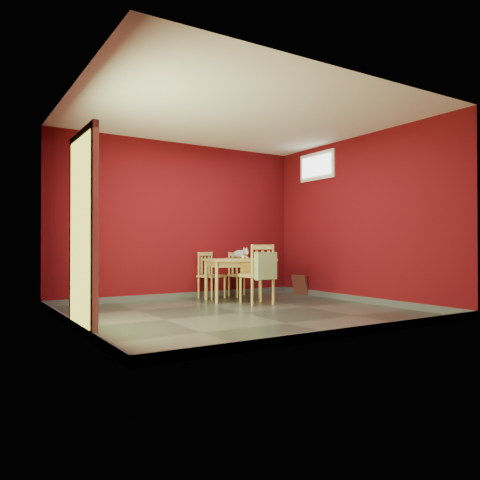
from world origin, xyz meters
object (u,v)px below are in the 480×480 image
chair_far_left (210,274)px  chair_far_right (240,274)px  dining_table (239,264)px  chair_near (258,274)px  picture_frame (300,285)px  tote_bag (266,266)px  cat (240,253)px

chair_far_left → chair_far_right: (0.59, -0.05, -0.01)m
dining_table → chair_near: (-0.04, -0.61, -0.13)m
picture_frame → chair_far_left: bearing=167.3°
dining_table → picture_frame: 1.52m
dining_table → tote_bag: 0.84m
chair_far_left → chair_near: chair_near is taller
cat → picture_frame: (1.40, 0.12, -0.61)m
chair_far_right → picture_frame: (1.12, -0.34, -0.22)m
chair_far_right → chair_near: (-0.37, -1.13, 0.07)m
chair_far_left → picture_frame: bearing=-12.7°
picture_frame → tote_bag: bearing=-145.9°
chair_far_right → chair_near: 1.19m
tote_bag → picture_frame: size_ratio=1.29×
dining_table → chair_far_right: bearing=57.4°
dining_table → picture_frame: (1.45, 0.18, -0.43)m
tote_bag → picture_frame: (1.50, 1.01, -0.43)m
chair_near → chair_far_left: bearing=100.5°
chair_far_left → chair_far_right: 0.59m
tote_bag → cat: (0.09, 0.89, 0.18)m
chair_far_left → tote_bag: tote_bag is taller
chair_far_right → cat: bearing=-121.7°
cat → chair_far_right: bearing=46.2°
chair_near → picture_frame: 1.71m
tote_bag → dining_table: bearing=86.7°
chair_far_left → cat: bearing=-59.3°
dining_table → chair_far_left: (-0.26, 0.56, -0.20)m
dining_table → picture_frame: size_ratio=3.24×
chair_far_left → picture_frame: chair_far_left is taller
dining_table → cat: size_ratio=3.01×
chair_near → cat: 0.74m
dining_table → chair_far_right: size_ratio=1.52×
dining_table → chair_near: 0.63m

